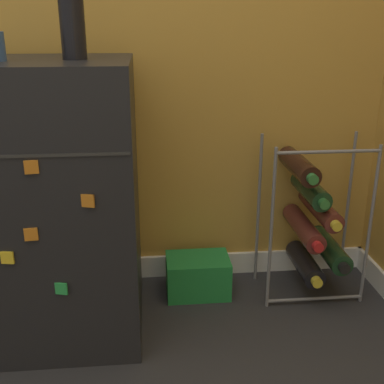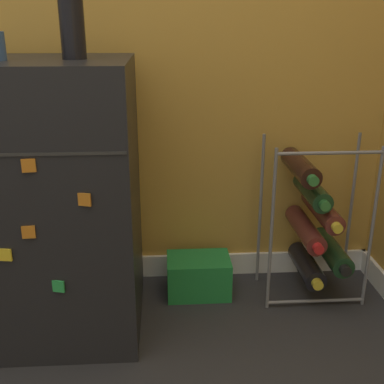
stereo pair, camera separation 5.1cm
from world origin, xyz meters
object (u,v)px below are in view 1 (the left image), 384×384
at_px(mini_fridge, 53,203).
at_px(wine_rack, 312,220).
at_px(fridge_top_bottle, 71,13).
at_px(soda_box, 198,275).

relative_size(mini_fridge, wine_rack, 1.47).
bearing_deg(wine_rack, fridge_top_bottle, -169.76).
xyz_separation_m(soda_box, fridge_top_bottle, (-0.38, -0.17, 0.95)).
bearing_deg(fridge_top_bottle, mini_fridge, 170.89).
bearing_deg(soda_box, mini_fridge, -162.95).
height_order(mini_fridge, fridge_top_bottle, fridge_top_bottle).
height_order(mini_fridge, wine_rack, mini_fridge).
distance_m(wine_rack, fridge_top_bottle, 1.09).
distance_m(wine_rack, soda_box, 0.48).
height_order(soda_box, fridge_top_bottle, fridge_top_bottle).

